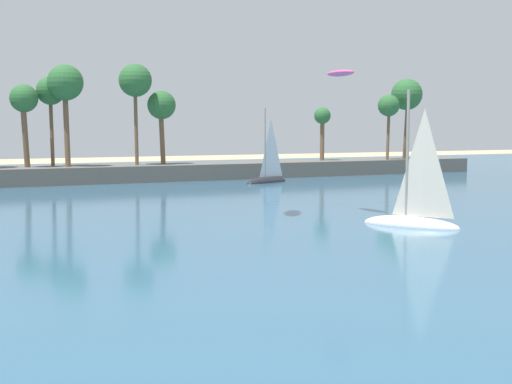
# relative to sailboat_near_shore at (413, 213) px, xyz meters

# --- Properties ---
(sailboat_near_shore) EXTENTS (4.58, 5.96, 8.55)m
(sailboat_near_shore) POSITION_rel_sailboat_near_shore_xyz_m (0.00, 0.00, 0.00)
(sailboat_near_shore) COLOR white
(sailboat_near_shore) RESTS_ON sea
(sailboat_toward_headland) EXTENTS (5.93, 3.76, 8.27)m
(sailboat_toward_headland) POSITION_rel_sailboat_near_shore_xyz_m (5.88, 32.05, -0.03)
(sailboat_toward_headland) COLOR black
(sailboat_toward_headland) RESTS_ON sea
(kite_aloft_high_over_bay) EXTENTS (1.10, 2.84, 0.49)m
(kite_aloft_high_over_bay) POSITION_rel_sailboat_near_shore_xyz_m (-1.10, 6.47, 8.53)
(kite_aloft_high_over_bay) COLOR #EA5693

